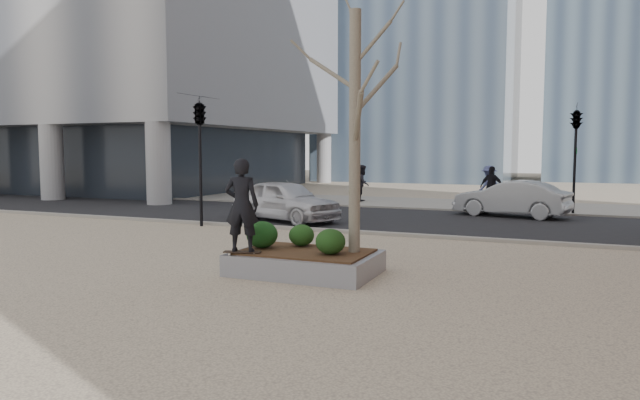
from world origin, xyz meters
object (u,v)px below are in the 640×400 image
at_px(planter, 305,263).
at_px(skateboarder, 242,205).
at_px(skateboard, 242,253).
at_px(police_car, 285,200).

height_order(planter, skateboarder, skateboarder).
xyz_separation_m(skateboard, police_car, (-3.29, 8.68, 0.30)).
bearing_deg(skateboard, police_car, 92.02).
distance_m(planter, skateboarder, 1.84).
xyz_separation_m(planter, police_car, (-4.39, 7.93, 0.56)).
height_order(planter, skateboard, skateboard).
relative_size(planter, police_car, 0.67).
xyz_separation_m(skateboard, skateboarder, (0.00, 0.00, 1.01)).
bearing_deg(skateboarder, police_car, -86.28).
distance_m(skateboarder, police_car, 9.31).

